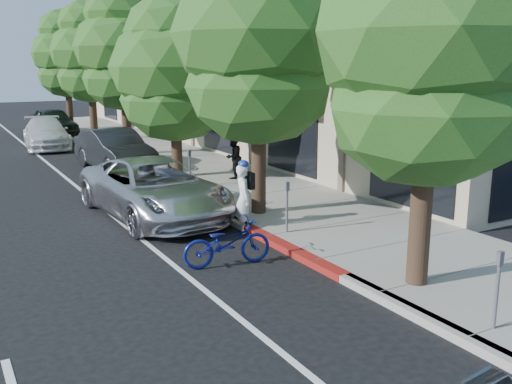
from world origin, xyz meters
TOP-DOWN VIEW (x-y plane):
  - ground at (0.00, 0.00)m, footprint 120.00×120.00m
  - sidewalk at (2.30, 8.00)m, footprint 4.60×56.00m
  - curb at (0.00, 8.00)m, footprint 0.30×56.00m
  - curb_red_segment at (0.00, 1.00)m, footprint 0.32×4.00m
  - storefront_building at (9.60, 18.00)m, footprint 10.00×36.00m
  - street_tree_0 at (0.90, -2.00)m, footprint 4.20×4.20m
  - street_tree_1 at (0.90, 4.00)m, footprint 4.62×4.62m
  - street_tree_2 at (0.90, 10.00)m, footprint 4.58×4.58m
  - street_tree_3 at (0.90, 16.00)m, footprint 4.30×4.30m
  - street_tree_4 at (0.90, 22.00)m, footprint 4.11×4.11m
  - street_tree_5 at (0.90, 28.00)m, footprint 4.16×4.16m
  - cyclist at (-0.11, 3.00)m, footprint 0.59×0.73m
  - bicycle at (-1.61, 0.97)m, footprint 1.99×0.92m
  - silver_suv at (-1.58, 5.50)m, footprint 3.06×5.97m
  - dark_sedan at (-0.50, 13.17)m, footprint 2.18×5.08m
  - white_pickup at (-1.78, 21.00)m, footprint 2.55×5.28m
  - dark_suv_far at (-0.50, 26.02)m, footprint 2.37×5.02m
  - pedestrian at (2.50, 8.62)m, footprint 0.95×0.88m

SIDE VIEW (x-z plane):
  - ground at x=0.00m, z-range 0.00..0.00m
  - sidewalk at x=2.30m, z-range 0.00..0.15m
  - curb at x=0.00m, z-range 0.00..0.15m
  - curb_red_segment at x=0.00m, z-range 0.00..0.15m
  - bicycle at x=-1.61m, z-range 0.00..1.01m
  - white_pickup at x=-1.78m, z-range 0.00..1.48m
  - silver_suv at x=-1.58m, z-range 0.00..1.61m
  - dark_sedan at x=-0.50m, z-range 0.00..1.63m
  - dark_suv_far at x=-0.50m, z-range 0.00..1.66m
  - cyclist at x=-0.11m, z-range 0.00..1.73m
  - pedestrian at x=2.50m, z-range 0.15..1.71m
  - storefront_building at x=9.60m, z-range 0.00..7.00m
  - street_tree_2 at x=0.90m, z-range 0.66..7.31m
  - street_tree_0 at x=0.90m, z-range 0.92..8.25m
  - street_tree_5 at x=0.90m, z-range 0.97..8.47m
  - street_tree_4 at x=0.90m, z-range 0.98..8.47m
  - street_tree_3 at x=0.90m, z-range 0.97..8.60m
  - street_tree_1 at x=0.90m, z-range 0.94..8.72m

